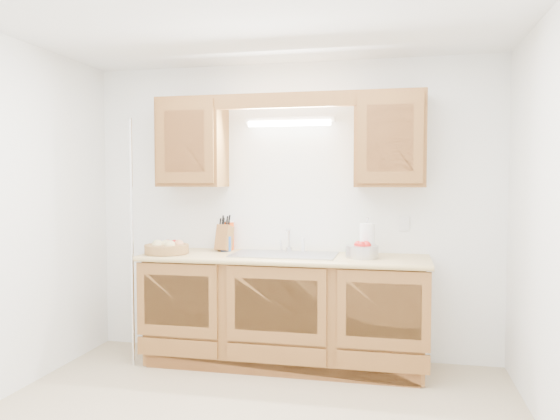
% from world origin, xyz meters
% --- Properties ---
extents(room, '(3.52, 3.50, 2.50)m').
position_xyz_m(room, '(0.00, 0.00, 1.25)').
color(room, tan).
rests_on(room, ground).
extents(base_cabinets, '(2.20, 0.60, 0.86)m').
position_xyz_m(base_cabinets, '(0.00, 1.20, 0.44)').
color(base_cabinets, brown).
rests_on(base_cabinets, ground).
extents(countertop, '(2.30, 0.63, 0.04)m').
position_xyz_m(countertop, '(0.00, 1.19, 0.88)').
color(countertop, '#DDBB74').
rests_on(countertop, base_cabinets).
extents(upper_cabinet_left, '(0.55, 0.33, 0.75)m').
position_xyz_m(upper_cabinet_left, '(-0.83, 1.33, 1.83)').
color(upper_cabinet_left, brown).
rests_on(upper_cabinet_left, room).
extents(upper_cabinet_right, '(0.55, 0.33, 0.75)m').
position_xyz_m(upper_cabinet_right, '(0.83, 1.33, 1.83)').
color(upper_cabinet_right, brown).
rests_on(upper_cabinet_right, room).
extents(valance, '(2.20, 0.05, 0.12)m').
position_xyz_m(valance, '(0.00, 1.19, 2.14)').
color(valance, brown).
rests_on(valance, room).
extents(fluorescent_fixture, '(0.76, 0.08, 0.08)m').
position_xyz_m(fluorescent_fixture, '(0.00, 1.42, 2.00)').
color(fluorescent_fixture, white).
rests_on(fluorescent_fixture, room).
extents(sink, '(0.84, 0.46, 0.36)m').
position_xyz_m(sink, '(0.00, 1.21, 0.83)').
color(sink, '#9E9EA3').
rests_on(sink, countertop).
extents(wire_shelf_pole, '(0.03, 0.03, 2.00)m').
position_xyz_m(wire_shelf_pole, '(-1.20, 0.94, 1.00)').
color(wire_shelf_pole, silver).
rests_on(wire_shelf_pole, ground).
extents(outlet_plate, '(0.08, 0.01, 0.12)m').
position_xyz_m(outlet_plate, '(0.95, 1.49, 1.15)').
color(outlet_plate, white).
rests_on(outlet_plate, room).
extents(fruit_basket, '(0.42, 0.42, 0.11)m').
position_xyz_m(fruit_basket, '(-0.96, 1.08, 0.95)').
color(fruit_basket, olive).
rests_on(fruit_basket, countertop).
extents(knife_block, '(0.13, 0.19, 0.32)m').
position_xyz_m(knife_block, '(-0.56, 1.35, 1.01)').
color(knife_block, brown).
rests_on(knife_block, countertop).
extents(orange_canister, '(0.08, 0.08, 0.25)m').
position_xyz_m(orange_canister, '(-0.54, 1.44, 1.03)').
color(orange_canister, '#F14A0D').
rests_on(orange_canister, countertop).
extents(soap_bottle, '(0.10, 0.10, 0.19)m').
position_xyz_m(soap_bottle, '(-0.54, 1.35, 0.99)').
color(soap_bottle, blue).
rests_on(soap_bottle, countertop).
extents(sponge, '(0.14, 0.11, 0.03)m').
position_xyz_m(sponge, '(0.54, 1.44, 0.91)').
color(sponge, '#CC333F').
rests_on(sponge, countertop).
extents(paper_towel, '(0.16, 0.16, 0.31)m').
position_xyz_m(paper_towel, '(0.66, 1.28, 1.03)').
color(paper_towel, silver).
rests_on(paper_towel, countertop).
extents(apple_bowl, '(0.27, 0.27, 0.13)m').
position_xyz_m(apple_bowl, '(0.63, 1.17, 0.96)').
color(apple_bowl, silver).
rests_on(apple_bowl, countertop).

